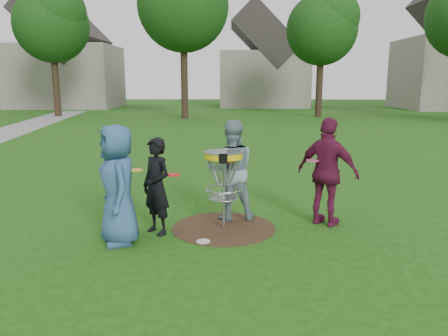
{
  "coord_description": "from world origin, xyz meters",
  "views": [
    {
      "loc": [
        0.15,
        -7.2,
        2.53
      ],
      "look_at": [
        0.0,
        0.3,
        1.0
      ],
      "focal_mm": 35.0,
      "sensor_mm": 36.0,
      "label": 1
    }
  ],
  "objects_px": {
    "player_blue": "(118,185)",
    "disc_golf_basket": "(224,170)",
    "player_grey": "(231,170)",
    "player_black": "(156,186)",
    "player_maroon": "(328,172)"
  },
  "relations": [
    {
      "from": "player_blue",
      "to": "disc_golf_basket",
      "type": "distance_m",
      "value": 1.76
    },
    {
      "from": "player_grey",
      "to": "disc_golf_basket",
      "type": "bearing_deg",
      "value": 68.54
    },
    {
      "from": "player_blue",
      "to": "player_grey",
      "type": "relative_size",
      "value": 1.02
    },
    {
      "from": "player_black",
      "to": "player_maroon",
      "type": "relative_size",
      "value": 0.85
    },
    {
      "from": "player_grey",
      "to": "player_maroon",
      "type": "height_order",
      "value": "player_maroon"
    },
    {
      "from": "player_blue",
      "to": "player_black",
      "type": "height_order",
      "value": "player_blue"
    },
    {
      "from": "player_black",
      "to": "player_grey",
      "type": "distance_m",
      "value": 1.46
    },
    {
      "from": "player_blue",
      "to": "player_maroon",
      "type": "height_order",
      "value": "player_maroon"
    },
    {
      "from": "player_black",
      "to": "disc_golf_basket",
      "type": "height_order",
      "value": "player_black"
    },
    {
      "from": "player_black",
      "to": "disc_golf_basket",
      "type": "bearing_deg",
      "value": 55.63
    },
    {
      "from": "player_maroon",
      "to": "disc_golf_basket",
      "type": "relative_size",
      "value": 1.37
    },
    {
      "from": "disc_golf_basket",
      "to": "player_maroon",
      "type": "bearing_deg",
      "value": 6.82
    },
    {
      "from": "player_black",
      "to": "player_maroon",
      "type": "xyz_separation_m",
      "value": [
        2.9,
        0.48,
        0.14
      ]
    },
    {
      "from": "player_black",
      "to": "player_maroon",
      "type": "height_order",
      "value": "player_maroon"
    },
    {
      "from": "player_maroon",
      "to": "disc_golf_basket",
      "type": "xyz_separation_m",
      "value": [
        -1.8,
        -0.21,
        0.07
      ]
    }
  ]
}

